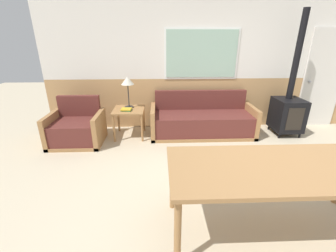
{
  "coord_description": "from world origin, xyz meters",
  "views": [
    {
      "loc": [
        -1.27,
        -2.05,
        1.85
      ],
      "look_at": [
        -1.14,
        1.2,
        0.56
      ],
      "focal_mm": 24.0,
      "sensor_mm": 36.0,
      "label": 1
    }
  ],
  "objects_px": {
    "armchair": "(77,130)",
    "wood_stove": "(288,109)",
    "side_table": "(129,113)",
    "dining_table": "(280,172)",
    "table_lamp": "(128,83)",
    "couch": "(202,122)"
  },
  "relations": [
    {
      "from": "armchair",
      "to": "wood_stove",
      "type": "distance_m",
      "value": 4.1
    },
    {
      "from": "table_lamp",
      "to": "armchair",
      "type": "bearing_deg",
      "value": -158.57
    },
    {
      "from": "couch",
      "to": "armchair",
      "type": "distance_m",
      "value": 2.4
    },
    {
      "from": "armchair",
      "to": "side_table",
      "type": "bearing_deg",
      "value": 13.64
    },
    {
      "from": "side_table",
      "to": "dining_table",
      "type": "xyz_separation_m",
      "value": [
        1.7,
        -2.43,
        0.21
      ]
    },
    {
      "from": "side_table",
      "to": "armchair",
      "type": "bearing_deg",
      "value": -164.16
    },
    {
      "from": "couch",
      "to": "dining_table",
      "type": "distance_m",
      "value": 2.51
    },
    {
      "from": "armchair",
      "to": "wood_stove",
      "type": "bearing_deg",
      "value": 1.55
    },
    {
      "from": "dining_table",
      "to": "couch",
      "type": "bearing_deg",
      "value": 95.99
    },
    {
      "from": "couch",
      "to": "dining_table",
      "type": "bearing_deg",
      "value": -84.01
    },
    {
      "from": "couch",
      "to": "wood_stove",
      "type": "distance_m",
      "value": 1.71
    },
    {
      "from": "wood_stove",
      "to": "table_lamp",
      "type": "bearing_deg",
      "value": 178.13
    },
    {
      "from": "armchair",
      "to": "side_table",
      "type": "distance_m",
      "value": 1.0
    },
    {
      "from": "armchair",
      "to": "couch",
      "type": "bearing_deg",
      "value": 4.98
    },
    {
      "from": "side_table",
      "to": "dining_table",
      "type": "height_order",
      "value": "dining_table"
    },
    {
      "from": "armchair",
      "to": "wood_stove",
      "type": "relative_size",
      "value": 0.4
    },
    {
      "from": "table_lamp",
      "to": "dining_table",
      "type": "relative_size",
      "value": 0.29
    },
    {
      "from": "armchair",
      "to": "side_table",
      "type": "relative_size",
      "value": 1.61
    },
    {
      "from": "couch",
      "to": "wood_stove",
      "type": "bearing_deg",
      "value": -1.12
    },
    {
      "from": "couch",
      "to": "side_table",
      "type": "xyz_separation_m",
      "value": [
        -1.44,
        -0.03,
        0.21
      ]
    },
    {
      "from": "couch",
      "to": "armchair",
      "type": "xyz_separation_m",
      "value": [
        -2.38,
        -0.3,
        -0.0
      ]
    },
    {
      "from": "armchair",
      "to": "wood_stove",
      "type": "xyz_separation_m",
      "value": [
        4.08,
        0.27,
        0.27
      ]
    }
  ]
}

